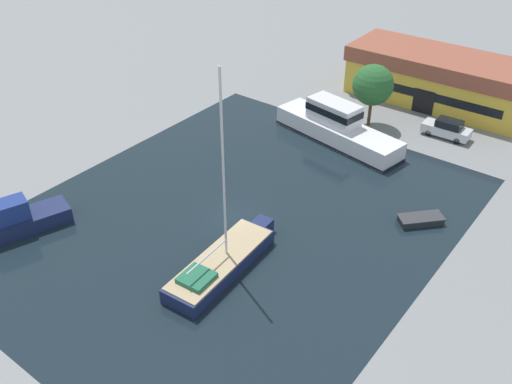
# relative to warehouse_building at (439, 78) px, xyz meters

# --- Properties ---
(ground_plane) EXTENTS (440.00, 440.00, 0.00)m
(ground_plane) POSITION_rel_warehouse_building_xyz_m (-3.60, -29.51, -2.61)
(ground_plane) COLOR gray
(water_canal) EXTENTS (29.28, 36.15, 0.01)m
(water_canal) POSITION_rel_warehouse_building_xyz_m (-3.60, -29.51, -2.61)
(water_canal) COLOR black
(water_canal) RESTS_ON ground
(warehouse_building) EXTENTS (18.98, 7.64, 5.17)m
(warehouse_building) POSITION_rel_warehouse_building_xyz_m (0.00, 0.00, 0.00)
(warehouse_building) COLOR gold
(warehouse_building) RESTS_ON ground
(quay_tree_near_building) EXTENTS (3.92, 3.92, 6.19)m
(quay_tree_near_building) POSITION_rel_warehouse_building_xyz_m (-3.00, -9.33, 1.60)
(quay_tree_near_building) COLOR brown
(quay_tree_near_building) RESTS_ON ground
(parked_car) EXTENTS (4.50, 1.85, 1.77)m
(parked_car) POSITION_rel_warehouse_building_xyz_m (4.03, -7.07, -1.74)
(parked_car) COLOR silver
(parked_car) RESTS_ON ground
(sailboat_moored) EXTENTS (3.38, 10.42, 14.25)m
(sailboat_moored) POSITION_rel_warehouse_building_xyz_m (-0.58, -34.48, -1.95)
(sailboat_moored) COLOR #19234C
(sailboat_moored) RESTS_ON water_canal
(motor_cruiser) EXTENTS (13.53, 5.54, 3.75)m
(motor_cruiser) POSITION_rel_warehouse_building_xyz_m (-3.95, -13.99, -1.26)
(motor_cruiser) COLOR white
(motor_cruiser) RESTS_ON water_canal
(small_dinghy) EXTENTS (3.30, 3.40, 0.57)m
(small_dinghy) POSITION_rel_warehouse_building_xyz_m (7.85, -21.39, -2.32)
(small_dinghy) COLOR #23282D
(small_dinghy) RESTS_ON water_canal
(cabin_boat) EXTENTS (4.66, 8.03, 2.67)m
(cabin_boat) POSITION_rel_warehouse_building_xyz_m (-15.34, -40.57, -1.67)
(cabin_boat) COLOR #19234C
(cabin_boat) RESTS_ON water_canal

